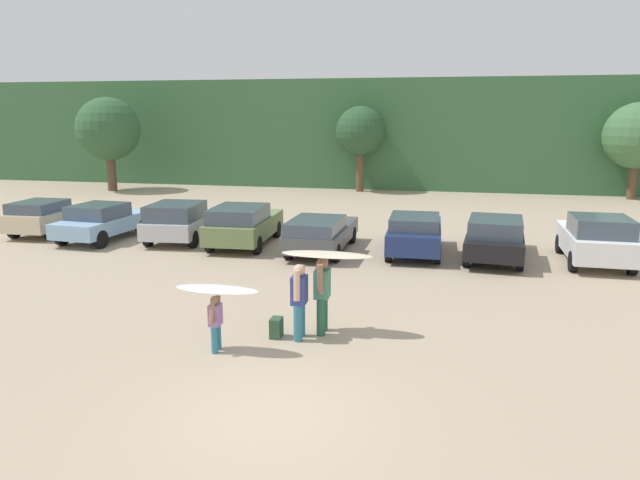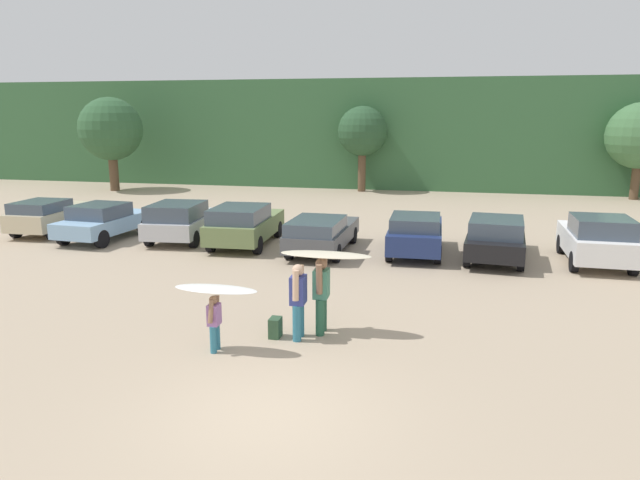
{
  "view_description": "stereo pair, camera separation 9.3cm",
  "coord_description": "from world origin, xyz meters",
  "px_view_note": "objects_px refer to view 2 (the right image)",
  "views": [
    {
      "loc": [
        2.63,
        -8.36,
        4.89
      ],
      "look_at": [
        -0.68,
        7.17,
        1.4
      ],
      "focal_mm": 32.5,
      "sensor_mm": 36.0,
      "label": 1
    },
    {
      "loc": [
        2.72,
        -8.34,
        4.89
      ],
      "look_at": [
        -0.68,
        7.17,
        1.4
      ],
      "focal_mm": 32.5,
      "sensor_mm": 36.0,
      "label": 2
    }
  ],
  "objects_px": {
    "parked_car_silver": "(182,220)",
    "parked_car_white": "(597,239)",
    "surfboard_white": "(216,289)",
    "person_child": "(214,320)",
    "backpack_dropped": "(275,328)",
    "parked_car_dark_gray": "(321,233)",
    "parked_car_champagne": "(52,215)",
    "parked_car_navy": "(415,233)",
    "person_companion": "(298,297)",
    "parked_car_black": "(496,237)",
    "surfboard_cream": "(326,255)",
    "parked_car_sky_blue": "(103,221)",
    "person_adult": "(321,291)",
    "parked_car_olive_green": "(244,224)"
  },
  "relations": [
    {
      "from": "parked_car_black",
      "to": "parked_car_white",
      "type": "distance_m",
      "value": 3.18
    },
    {
      "from": "person_child",
      "to": "backpack_dropped",
      "type": "height_order",
      "value": "person_child"
    },
    {
      "from": "backpack_dropped",
      "to": "person_child",
      "type": "bearing_deg",
      "value": -135.49
    },
    {
      "from": "parked_car_dark_gray",
      "to": "backpack_dropped",
      "type": "bearing_deg",
      "value": -173.49
    },
    {
      "from": "surfboard_cream",
      "to": "surfboard_white",
      "type": "distance_m",
      "value": 2.54
    },
    {
      "from": "parked_car_champagne",
      "to": "backpack_dropped",
      "type": "xyz_separation_m",
      "value": [
        12.37,
        -9.1,
        -0.53
      ]
    },
    {
      "from": "parked_car_champagne",
      "to": "parked_car_navy",
      "type": "distance_m",
      "value": 14.96
    },
    {
      "from": "surfboard_cream",
      "to": "person_adult",
      "type": "bearing_deg",
      "value": 20.03
    },
    {
      "from": "person_companion",
      "to": "parked_car_black",
      "type": "bearing_deg",
      "value": -120.99
    },
    {
      "from": "parked_car_black",
      "to": "parked_car_olive_green",
      "type": "bearing_deg",
      "value": 94.39
    },
    {
      "from": "parked_car_olive_green",
      "to": "surfboard_cream",
      "type": "distance_m",
      "value": 9.42
    },
    {
      "from": "parked_car_olive_green",
      "to": "backpack_dropped",
      "type": "bearing_deg",
      "value": -158.43
    },
    {
      "from": "parked_car_dark_gray",
      "to": "parked_car_champagne",
      "type": "bearing_deg",
      "value": 86.52
    },
    {
      "from": "parked_car_silver",
      "to": "parked_car_white",
      "type": "bearing_deg",
      "value": -96.49
    },
    {
      "from": "person_adult",
      "to": "backpack_dropped",
      "type": "distance_m",
      "value": 1.31
    },
    {
      "from": "parked_car_white",
      "to": "surfboard_white",
      "type": "height_order",
      "value": "parked_car_white"
    },
    {
      "from": "parked_car_sky_blue",
      "to": "parked_car_navy",
      "type": "xyz_separation_m",
      "value": [
        12.12,
        0.18,
        0.02
      ]
    },
    {
      "from": "surfboard_cream",
      "to": "parked_car_white",
      "type": "bearing_deg",
      "value": -133.13
    },
    {
      "from": "parked_car_olive_green",
      "to": "person_companion",
      "type": "xyz_separation_m",
      "value": [
        4.29,
        -8.52,
        0.14
      ]
    },
    {
      "from": "parked_car_olive_green",
      "to": "parked_car_dark_gray",
      "type": "distance_m",
      "value": 3.1
    },
    {
      "from": "surfboard_cream",
      "to": "person_child",
      "type": "bearing_deg",
      "value": 37.03
    },
    {
      "from": "parked_car_dark_gray",
      "to": "surfboard_white",
      "type": "xyz_separation_m",
      "value": [
        -0.25,
        -9.08,
        0.64
      ]
    },
    {
      "from": "person_adult",
      "to": "surfboard_white",
      "type": "height_order",
      "value": "person_adult"
    },
    {
      "from": "parked_car_navy",
      "to": "person_companion",
      "type": "relative_size",
      "value": 2.47
    },
    {
      "from": "parked_car_sky_blue",
      "to": "parked_car_white",
      "type": "relative_size",
      "value": 1.05
    },
    {
      "from": "parked_car_black",
      "to": "surfboard_cream",
      "type": "relative_size",
      "value": 2.28
    },
    {
      "from": "parked_car_white",
      "to": "person_child",
      "type": "distance_m",
      "value": 13.31
    },
    {
      "from": "parked_car_champagne",
      "to": "parked_car_sky_blue",
      "type": "height_order",
      "value": "parked_car_sky_blue"
    },
    {
      "from": "parked_car_navy",
      "to": "surfboard_cream",
      "type": "relative_size",
      "value": 2.03
    },
    {
      "from": "surfboard_cream",
      "to": "backpack_dropped",
      "type": "relative_size",
      "value": 4.58
    },
    {
      "from": "parked_car_champagne",
      "to": "parked_car_navy",
      "type": "height_order",
      "value": "parked_car_navy"
    },
    {
      "from": "parked_car_champagne",
      "to": "parked_car_sky_blue",
      "type": "distance_m",
      "value": 2.93
    },
    {
      "from": "backpack_dropped",
      "to": "surfboard_white",
      "type": "bearing_deg",
      "value": -133.89
    },
    {
      "from": "person_adult",
      "to": "person_companion",
      "type": "xyz_separation_m",
      "value": [
        -0.42,
        -0.45,
        -0.03
      ]
    },
    {
      "from": "parked_car_olive_green",
      "to": "parked_car_black",
      "type": "bearing_deg",
      "value": -93.39
    },
    {
      "from": "parked_car_silver",
      "to": "person_adult",
      "type": "xyz_separation_m",
      "value": [
        7.37,
        -8.37,
        0.19
      ]
    },
    {
      "from": "parked_car_navy",
      "to": "person_child",
      "type": "xyz_separation_m",
      "value": [
        -3.6,
        -9.53,
        -0.08
      ]
    },
    {
      "from": "backpack_dropped",
      "to": "parked_car_olive_green",
      "type": "bearing_deg",
      "value": 113.77
    },
    {
      "from": "parked_car_navy",
      "to": "parked_car_white",
      "type": "bearing_deg",
      "value": -92.7
    },
    {
      "from": "surfboard_cream",
      "to": "backpack_dropped",
      "type": "xyz_separation_m",
      "value": [
        -1.03,
        -0.52,
        -1.6
      ]
    },
    {
      "from": "person_adult",
      "to": "surfboard_cream",
      "type": "xyz_separation_m",
      "value": [
        0.09,
        0.03,
        0.83
      ]
    },
    {
      "from": "parked_car_olive_green",
      "to": "parked_car_white",
      "type": "bearing_deg",
      "value": -93.25
    },
    {
      "from": "parked_car_champagne",
      "to": "person_companion",
      "type": "distance_m",
      "value": 15.75
    },
    {
      "from": "parked_car_olive_green",
      "to": "parked_car_navy",
      "type": "relative_size",
      "value": 1.06
    },
    {
      "from": "person_adult",
      "to": "backpack_dropped",
      "type": "bearing_deg",
      "value": 26.28
    },
    {
      "from": "person_child",
      "to": "person_companion",
      "type": "xyz_separation_m",
      "value": [
        1.54,
        1.04,
        0.27
      ]
    },
    {
      "from": "parked_car_sky_blue",
      "to": "person_child",
      "type": "bearing_deg",
      "value": -133.44
    },
    {
      "from": "parked_car_sky_blue",
      "to": "person_companion",
      "type": "height_order",
      "value": "person_companion"
    },
    {
      "from": "parked_car_dark_gray",
      "to": "backpack_dropped",
      "type": "relative_size",
      "value": 10.21
    },
    {
      "from": "parked_car_olive_green",
      "to": "parked_car_black",
      "type": "relative_size",
      "value": 0.94
    }
  ]
}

